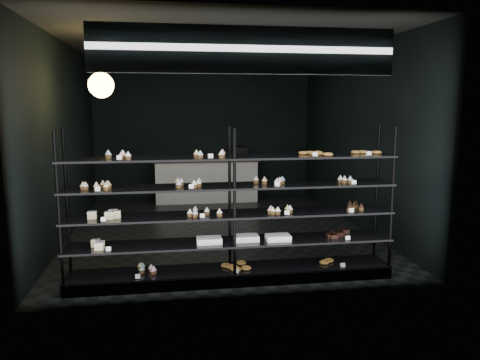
{
  "coord_description": "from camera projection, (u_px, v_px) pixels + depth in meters",
  "views": [
    {
      "loc": [
        -0.86,
        -7.97,
        2.17
      ],
      "look_at": [
        0.1,
        -1.9,
        1.18
      ],
      "focal_mm": 35.0,
      "sensor_mm": 36.0,
      "label": 1
    }
  ],
  "objects": [
    {
      "name": "signage",
      "position": [
        246.0,
        50.0,
        4.96
      ],
      "size": [
        3.3,
        0.05,
        0.5
      ],
      "color": "#0D1A42",
      "rests_on": "room"
    },
    {
      "name": "room",
      "position": [
        217.0,
        139.0,
        8.0
      ],
      "size": [
        5.01,
        6.01,
        3.2
      ],
      "color": "black",
      "rests_on": "ground"
    },
    {
      "name": "pendant_lamp",
      "position": [
        101.0,
        85.0,
        6.61
      ],
      "size": [
        0.36,
        0.36,
        0.91
      ],
      "color": "black",
      "rests_on": "room"
    },
    {
      "name": "service_counter",
      "position": [
        207.0,
        179.0,
        10.61
      ],
      "size": [
        2.35,
        0.65,
        1.23
      ],
      "color": "beige",
      "rests_on": "room"
    },
    {
      "name": "display_shelf",
      "position": [
        231.0,
        232.0,
        5.74
      ],
      "size": [
        4.0,
        0.5,
        1.91
      ],
      "color": "black",
      "rests_on": "room"
    }
  ]
}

